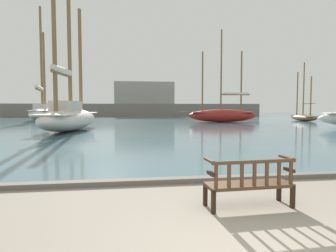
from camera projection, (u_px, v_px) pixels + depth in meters
The scene contains 8 objects.
harbor_water at pixel (134, 118), 47.04m from camera, with size 100.00×80.00×0.08m, color #476670.
quay_edge_kerb at pixel (193, 180), 7.41m from camera, with size 40.00×0.30×0.12m, color #675F54.
park_bench at pixel (250, 182), 5.51m from camera, with size 1.62×0.59×0.92m.
sailboat_nearest_starboard at pixel (42, 111), 38.86m from camera, with size 4.51×13.09×14.64m.
sailboat_far_starboard at pixel (303, 116), 37.89m from camera, with size 1.88×5.67×7.35m.
sailboat_centre_channel at pixel (69, 115), 22.44m from camera, with size 4.26×10.34×12.25m.
sailboat_distant_harbor at pixel (223, 114), 34.67m from camera, with size 9.10×2.56×10.57m.
far_breakwater at pixel (135, 106), 55.19m from camera, with size 48.53×2.40×6.46m.
Camera 1 is at (-1.68, -3.29, 1.86)m, focal length 32.00 mm.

